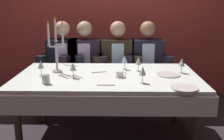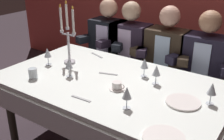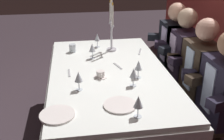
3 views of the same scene
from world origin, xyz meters
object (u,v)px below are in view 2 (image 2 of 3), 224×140
(seated_diner_1, at_px, (131,46))
(dinner_plate_1, at_px, (164,138))
(dining_table, at_px, (110,93))
(seated_diner_3, at_px, (205,62))
(water_tumbler_0, at_px, (33,73))
(wine_glass_3, at_px, (156,71))
(seated_diner_2, at_px, (167,54))
(candelabra, at_px, (68,38))
(wine_glass_5, at_px, (127,93))
(coffee_cup_0, at_px, (117,86))
(wine_glass_4, at_px, (69,64))
(wine_glass_0, at_px, (144,64))
(seated_diner_0, at_px, (109,42))
(dinner_plate_0, at_px, (183,102))
(wine_glass_2, at_px, (48,53))
(wine_glass_1, at_px, (212,89))

(seated_diner_1, bearing_deg, dinner_plate_1, -52.56)
(dinner_plate_1, bearing_deg, seated_diner_1, 127.44)
(dining_table, height_order, seated_diner_3, seated_diner_3)
(water_tumbler_0, xyz_separation_m, seated_diner_3, (1.08, 1.22, -0.05))
(dinner_plate_1, relative_size, wine_glass_3, 1.52)
(dining_table, bearing_deg, seated_diner_2, 82.86)
(candelabra, relative_size, wine_glass_5, 3.62)
(coffee_cup_0, bearing_deg, wine_glass_4, -175.94)
(wine_glass_0, height_order, seated_diner_3, seated_diner_3)
(seated_diner_0, distance_m, seated_diner_3, 1.15)
(dinner_plate_0, bearing_deg, water_tumbler_0, -164.88)
(seated_diner_1, relative_size, seated_diner_2, 1.00)
(seated_diner_2, bearing_deg, candelabra, -130.46)
(wine_glass_4, distance_m, seated_diner_3, 1.33)
(dining_table, relative_size, dinner_plate_1, 7.80)
(wine_glass_2, distance_m, water_tumbler_0, 0.32)
(wine_glass_1, bearing_deg, seated_diner_3, 109.65)
(dining_table, distance_m, seated_diner_2, 0.90)
(dining_table, relative_size, water_tumbler_0, 21.69)
(seated_diner_2, bearing_deg, wine_glass_5, -78.94)
(wine_glass_0, bearing_deg, dinner_plate_0, -28.52)
(wine_glass_0, bearing_deg, wine_glass_2, -162.37)
(wine_glass_3, xyz_separation_m, seated_diner_0, (-0.97, 0.73, -0.12))
(dinner_plate_1, relative_size, water_tumbler_0, 2.78)
(seated_diner_0, bearing_deg, dining_table, -54.32)
(water_tumbler_0, bearing_deg, wine_glass_1, 17.14)
(dining_table, distance_m, wine_glass_2, 0.73)
(dinner_plate_1, height_order, wine_glass_3, wine_glass_3)
(wine_glass_3, xyz_separation_m, seated_diner_1, (-0.67, 0.73, -0.12))
(seated_diner_2, bearing_deg, coffee_cup_0, -88.89)
(wine_glass_1, bearing_deg, dinner_plate_1, -100.17)
(wine_glass_4, height_order, seated_diner_1, seated_diner_1)
(wine_glass_3, xyz_separation_m, coffee_cup_0, (-0.21, -0.25, -0.09))
(wine_glass_1, bearing_deg, seated_diner_2, 130.66)
(wine_glass_4, distance_m, wine_glass_5, 0.70)
(wine_glass_3, distance_m, water_tumbler_0, 1.03)
(dinner_plate_0, height_order, seated_diner_3, seated_diner_3)
(dining_table, xyz_separation_m, water_tumbler_0, (-0.57, -0.33, 0.16))
(dining_table, xyz_separation_m, coffee_cup_0, (0.13, -0.09, 0.15))
(seated_diner_1, bearing_deg, wine_glass_5, -60.19)
(wine_glass_0, distance_m, wine_glass_1, 0.63)
(dinner_plate_1, bearing_deg, seated_diner_0, 134.68)
(wine_glass_0, relative_size, wine_glass_3, 1.00)
(wine_glass_1, relative_size, wine_glass_5, 1.00)
(candelabra, height_order, seated_diner_1, candelabra)
(wine_glass_2, distance_m, seated_diner_1, 1.00)
(dinner_plate_1, relative_size, seated_diner_0, 0.20)
(dinner_plate_0, distance_m, wine_glass_3, 0.36)
(water_tumbler_0, bearing_deg, dining_table, 30.29)
(dinner_plate_1, bearing_deg, wine_glass_4, 162.16)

